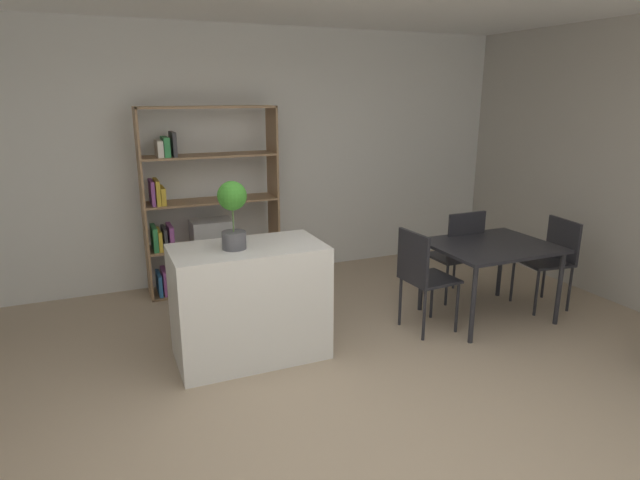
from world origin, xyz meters
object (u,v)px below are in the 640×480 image
(dining_table, at_px, (491,251))
(dining_chair_island_side, at_px, (422,272))
(kitchen_island, at_px, (250,302))
(dining_chair_far, at_px, (459,249))
(potted_plant_on_island, at_px, (233,209))
(open_bookshelf, at_px, (201,211))
(dining_chair_window_side, at_px, (552,254))

(dining_table, distance_m, dining_chair_island_side, 0.78)
(kitchen_island, distance_m, dining_chair_far, 2.34)
(potted_plant_on_island, distance_m, open_bookshelf, 1.75)
(kitchen_island, xyz_separation_m, dining_chair_island_side, (1.54, -0.14, 0.09))
(open_bookshelf, relative_size, dining_chair_window_side, 2.20)
(dining_table, relative_size, dining_chair_island_side, 1.18)
(potted_plant_on_island, relative_size, dining_chair_island_side, 0.56)
(potted_plant_on_island, bearing_deg, dining_chair_island_side, -4.16)
(kitchen_island, distance_m, dining_chair_window_side, 3.08)
(dining_chair_island_side, xyz_separation_m, dining_chair_window_side, (1.54, -0.01, -0.02))
(dining_chair_far, relative_size, dining_chair_window_side, 1.07)
(dining_chair_island_side, bearing_deg, open_bookshelf, 37.00)
(potted_plant_on_island, xyz_separation_m, dining_table, (2.42, -0.11, -0.59))
(kitchen_island, distance_m, dining_table, 2.32)
(kitchen_island, xyz_separation_m, dining_chair_window_side, (3.07, -0.15, 0.07))
(dining_chair_window_side, bearing_deg, dining_chair_island_side, -83.09)
(open_bookshelf, distance_m, dining_chair_window_side, 3.64)
(dining_chair_far, distance_m, dining_chair_window_side, 0.90)
(potted_plant_on_island, distance_m, dining_chair_far, 2.54)
(dining_chair_island_side, relative_size, dining_chair_window_side, 1.05)
(open_bookshelf, xyz_separation_m, dining_chair_window_side, (3.12, -1.84, -0.34))
(kitchen_island, distance_m, open_bookshelf, 1.74)
(dining_table, xyz_separation_m, dining_chair_far, (0.00, 0.47, -0.10))
(potted_plant_on_island, relative_size, dining_table, 0.48)
(open_bookshelf, relative_size, dining_table, 1.78)
(kitchen_island, height_order, potted_plant_on_island, potted_plant_on_island)
(potted_plant_on_island, bearing_deg, dining_table, -2.68)
(potted_plant_on_island, distance_m, dining_table, 2.49)
(dining_table, xyz_separation_m, dining_chair_window_side, (0.77, -0.01, -0.12))
(dining_chair_far, height_order, dining_chair_window_side, dining_chair_far)
(dining_table, height_order, dining_chair_far, dining_chair_far)
(dining_chair_far, bearing_deg, dining_chair_island_side, 30.69)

